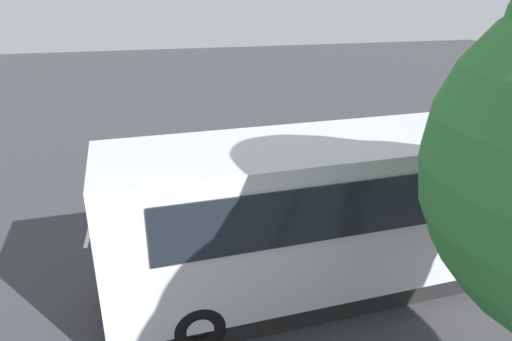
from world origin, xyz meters
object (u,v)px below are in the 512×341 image
Objects in this scene: spectator_far_left at (366,183)px; traffic_cone at (225,170)px; spectator_left at (324,190)px; tour_bus at (356,211)px; stunt_motorcycle at (154,159)px; parked_motorcycle_silver at (309,222)px; spectator_centre at (283,193)px.

spectator_far_left is 4.92m from traffic_cone.
spectator_far_left is at bearing -175.84° from spectator_left.
spectator_left is at bearing -100.19° from tour_bus.
spectator_far_left is at bearing 147.04° from stunt_motorcycle.
tour_bus is at bearing 56.99° from spectator_far_left.
tour_bus is at bearing 102.62° from traffic_cone.
parked_motorcycle_silver reaches higher than traffic_cone.
spectator_centre is 4.03m from traffic_cone.
spectator_far_left is (-1.71, -2.64, -0.64)m from tour_bus.
parked_motorcycle_silver is at bearing 45.12° from spectator_left.
stunt_motorcycle is at bearing -58.89° from tour_bus.
stunt_motorcycle is (4.17, -3.61, 0.03)m from spectator_left.
tour_bus is 3.21m from spectator_far_left.
stunt_motorcycle is (3.72, -6.16, -0.64)m from tour_bus.
stunt_motorcycle reaches higher than spectator_left.
spectator_far_left is at bearing -123.01° from tour_bus.
spectator_left is 0.92× the size of spectator_centre.
tour_bus is at bearing 79.81° from spectator_left.
tour_bus reaches higher than spectator_left.
spectator_left is at bearing 139.12° from stunt_motorcycle.
spectator_centre is at bearing 129.14° from stunt_motorcycle.
stunt_motorcycle is (3.00, -3.68, -0.07)m from spectator_centre.
spectator_far_left is 0.82× the size of parked_motorcycle_silver.
spectator_far_left is at bearing -176.22° from spectator_centre.
traffic_cone is (3.14, -3.73, -0.70)m from spectator_far_left.
spectator_centre is at bearing -53.85° from parked_motorcycle_silver.
spectator_left is at bearing -134.88° from parked_motorcycle_silver.
parked_motorcycle_silver is 1.02× the size of stunt_motorcycle.
tour_bus is 2.67m from spectator_left.
stunt_motorcycle reaches higher than parked_motorcycle_silver.
spectator_far_left is 0.94× the size of spectator_centre.
spectator_centre reaches higher than spectator_left.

